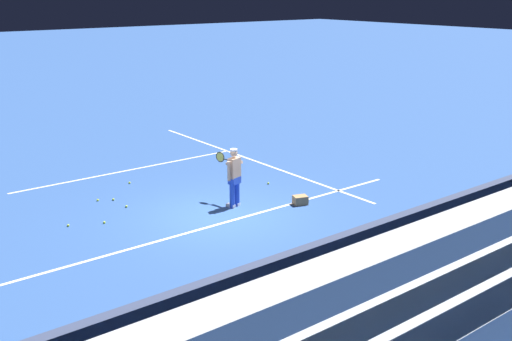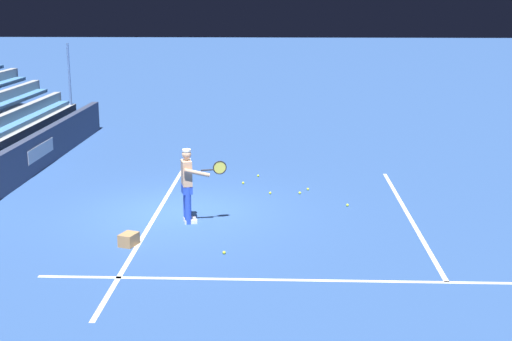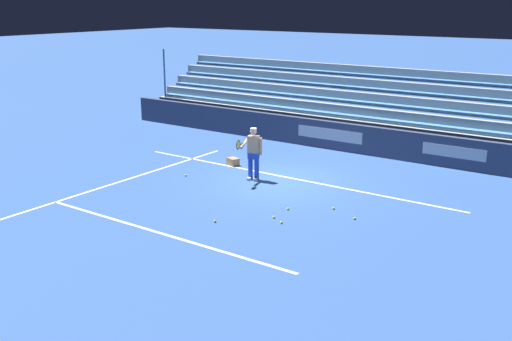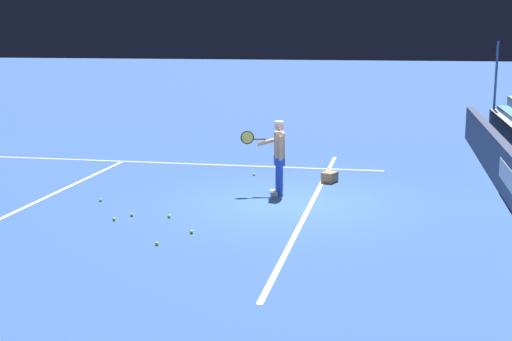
# 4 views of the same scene
# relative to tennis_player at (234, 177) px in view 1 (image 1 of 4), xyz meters

# --- Properties ---
(ground_plane) EXTENTS (160.00, 160.00, 0.00)m
(ground_plane) POSITION_rel_tennis_player_xyz_m (-0.73, -0.36, -0.89)
(ground_plane) COLOR #2D5193
(court_baseline_white) EXTENTS (12.00, 0.10, 0.01)m
(court_baseline_white) POSITION_rel_tennis_player_xyz_m (-0.73, -0.86, -0.89)
(court_baseline_white) COLOR white
(court_baseline_white) RESTS_ON ground
(court_sideline_white) EXTENTS (0.10, 12.00, 0.01)m
(court_sideline_white) POSITION_rel_tennis_player_xyz_m (3.38, 3.64, -0.89)
(court_sideline_white) COLOR white
(court_sideline_white) RESTS_ON ground
(court_service_line_white) EXTENTS (8.22, 0.10, 0.01)m
(court_service_line_white) POSITION_rel_tennis_player_xyz_m (-0.73, 5.14, -0.89)
(court_service_line_white) COLOR white
(court_service_line_white) RESTS_ON ground
(back_wall_sponsor_board) EXTENTS (22.04, 0.25, 1.10)m
(back_wall_sponsor_board) POSITION_rel_tennis_player_xyz_m (-0.74, -5.18, -0.34)
(back_wall_sponsor_board) COLOR #384260
(back_wall_sponsor_board) RESTS_ON ground
(bleacher_stand) EXTENTS (20.94, 3.20, 3.40)m
(bleacher_stand) POSITION_rel_tennis_player_xyz_m (-0.73, -7.41, -0.13)
(bleacher_stand) COLOR #9EA3A8
(bleacher_stand) RESTS_ON ground
(tennis_player) EXTENTS (0.58, 1.07, 1.71)m
(tennis_player) POSITION_rel_tennis_player_xyz_m (0.00, 0.00, 0.00)
(tennis_player) COLOR blue
(tennis_player) RESTS_ON ground
(ball_box_cardboard) EXTENTS (0.48, 0.41, 0.26)m
(ball_box_cardboard) POSITION_rel_tennis_player_xyz_m (1.62, -1.04, -0.76)
(ball_box_cardboard) COLOR #A87F51
(ball_box_cardboard) RESTS_ON ground
(tennis_ball_far_right) EXTENTS (0.07, 0.07, 0.07)m
(tennis_ball_far_right) POSITION_rel_tennis_player_xyz_m (-1.44, 3.76, -0.86)
(tennis_ball_far_right) COLOR #CCE533
(tennis_ball_far_right) RESTS_ON ground
(tennis_ball_midcourt) EXTENTS (0.07, 0.07, 0.07)m
(tennis_ball_midcourt) POSITION_rel_tennis_player_xyz_m (-2.50, 1.82, -0.86)
(tennis_ball_midcourt) COLOR #CCE533
(tennis_ball_midcourt) RESTS_ON ground
(tennis_ball_on_baseline) EXTENTS (0.07, 0.07, 0.07)m
(tennis_ball_on_baseline) POSITION_rel_tennis_player_xyz_m (-2.93, 2.83, -0.86)
(tennis_ball_on_baseline) COLOR #CCE533
(tennis_ball_on_baseline) RESTS_ON ground
(tennis_ball_by_box) EXTENTS (0.07, 0.07, 0.07)m
(tennis_ball_by_box) POSITION_rel_tennis_player_xyz_m (-4.36, 1.44, -0.86)
(tennis_ball_by_box) COLOR #CCE533
(tennis_ball_by_box) RESTS_ON ground
(tennis_ball_near_player) EXTENTS (0.07, 0.07, 0.07)m
(tennis_ball_near_player) POSITION_rel_tennis_player_xyz_m (-3.52, 1.05, -0.86)
(tennis_ball_near_player) COLOR #CCE533
(tennis_ball_near_player) RESTS_ON ground
(tennis_ball_stray_back) EXTENTS (0.07, 0.07, 0.07)m
(tennis_ball_stray_back) POSITION_rel_tennis_player_xyz_m (2.06, 0.98, -0.86)
(tennis_ball_stray_back) COLOR #CCE533
(tennis_ball_stray_back) RESTS_ON ground
(tennis_ball_far_left) EXTENTS (0.07, 0.07, 0.07)m
(tennis_ball_far_left) POSITION_rel_tennis_player_xyz_m (-2.54, 2.60, -0.86)
(tennis_ball_far_left) COLOR #CCE533
(tennis_ball_far_left) RESTS_ON ground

